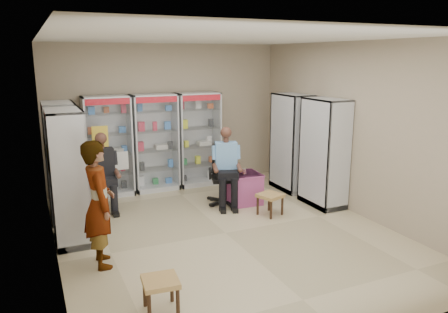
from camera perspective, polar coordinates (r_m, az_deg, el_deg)
name	(u,v)px	position (r m, az deg, el deg)	size (l,w,h in m)	color
floor	(225,233)	(7.04, 0.19, -9.95)	(6.00, 6.00, 0.00)	tan
room_shell	(226,109)	(6.53, 0.20, 6.18)	(5.02, 6.02, 3.01)	tan
cabinet_back_left	(108,147)	(8.91, -14.88, 1.26)	(0.90, 0.50, 2.00)	#9EA0A5
cabinet_back_mid	(155,143)	(9.11, -8.99, 1.78)	(0.90, 0.50, 2.00)	#ABADB2
cabinet_back_right	(198,139)	(9.40, -3.40, 2.26)	(0.90, 0.50, 2.00)	silver
cabinet_right_far	(291,142)	(9.14, 8.78, 1.82)	(0.50, 0.90, 2.00)	#9FA1A6
cabinet_right_near	(324,153)	(8.26, 12.93, 0.46)	(0.50, 0.90, 2.00)	#A8ABB0
cabinet_left_far	(62,161)	(7.90, -20.37, -0.58)	(0.50, 0.90, 2.00)	#ACAEB3
cabinet_left_near	(68,177)	(6.84, -19.65, -2.55)	(0.50, 0.90, 2.00)	#9EA1A4
wooden_chair	(103,183)	(8.30, -15.51, -3.41)	(0.42, 0.42, 0.94)	black
seated_customer	(103,174)	(8.19, -15.54, -2.16)	(0.44, 0.60, 1.34)	black
office_chair	(225,176)	(8.23, 0.10, -2.50)	(0.60, 0.60, 1.09)	black
seated_shopkeeper	(226,169)	(8.15, 0.24, -1.58)	(0.46, 0.63, 1.39)	#6290C2
pink_trunk	(243,188)	(8.33, 2.50, -4.15)	(0.60, 0.58, 0.58)	#C24DA4
tea_glass	(244,171)	(8.21, 2.66, -1.94)	(0.07, 0.07, 0.10)	#501C06
woven_stool_a	(270,204)	(7.78, 6.03, -6.24)	(0.38, 0.38, 0.38)	#A67C46
woven_stool_b	(161,295)	(5.05, -8.24, -17.48)	(0.38, 0.38, 0.38)	olive
standing_man	(99,204)	(5.97, -16.01, -5.99)	(0.62, 0.41, 1.70)	gray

